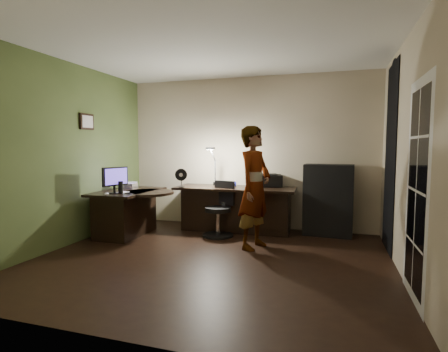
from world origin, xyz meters
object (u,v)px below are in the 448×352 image
(desk_right, at_px, (235,209))
(person, at_px, (255,187))
(cabinet, at_px, (328,200))
(desk_left, at_px, (128,213))
(office_chair, at_px, (218,209))
(monitor, at_px, (114,184))

(desk_right, xyz_separation_m, person, (0.53, -0.85, 0.49))
(cabinet, bearing_deg, desk_left, -159.76)
(office_chair, xyz_separation_m, person, (0.71, -0.46, 0.43))
(cabinet, xyz_separation_m, person, (-1.00, -1.07, 0.29))
(person, bearing_deg, desk_right, 49.14)
(monitor, distance_m, person, 2.16)
(desk_left, distance_m, cabinet, 3.31)
(desk_right, height_order, cabinet, cabinet)
(desk_left, relative_size, person, 0.73)
(monitor, bearing_deg, cabinet, 41.05)
(desk_left, distance_m, monitor, 0.63)
(desk_left, relative_size, cabinet, 1.10)
(desk_left, height_order, person, person)
(office_chair, distance_m, person, 0.94)
(cabinet, bearing_deg, desk_right, -168.99)
(desk_right, bearing_deg, monitor, -146.86)
(cabinet, height_order, monitor, cabinet)
(cabinet, xyz_separation_m, monitor, (-3.15, -1.34, 0.30))
(monitor, xyz_separation_m, office_chair, (1.44, 0.73, -0.44))
(person, bearing_deg, monitor, 114.50)
(office_chair, bearing_deg, desk_left, -150.65)
(monitor, distance_m, office_chair, 1.67)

